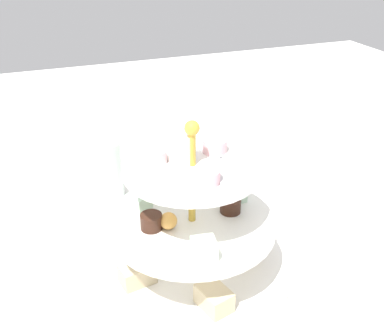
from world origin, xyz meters
TOP-DOWN VIEW (x-y plane):
  - ground_plane at (0.00, 0.00)m, footprint 2.40×2.40m
  - tiered_serving_stand at (0.00, 0.00)m, footprint 0.29×0.29m
  - water_glass_tall_right at (0.26, 0.08)m, footprint 0.07×0.07m
  - butter_knife_left at (0.14, -0.29)m, footprint 0.15×0.10m

SIDE VIEW (x-z plane):
  - ground_plane at x=0.00m, z-range 0.00..0.00m
  - butter_knife_left at x=0.14m, z-range 0.00..0.00m
  - water_glass_tall_right at x=0.26m, z-range 0.00..0.12m
  - tiered_serving_stand at x=0.00m, z-range -0.05..0.20m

